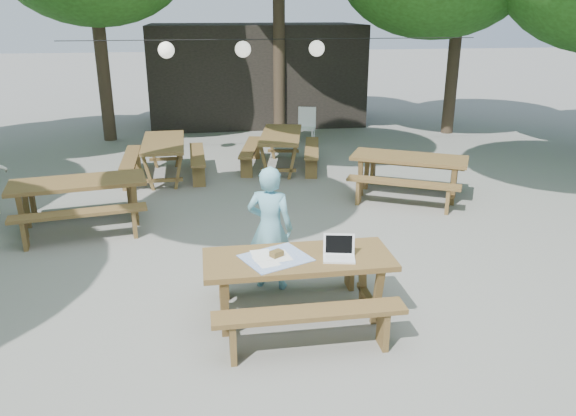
# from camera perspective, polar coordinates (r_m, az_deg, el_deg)

# --- Properties ---
(ground) EXTENTS (80.00, 80.00, 0.00)m
(ground) POSITION_cam_1_polar(r_m,az_deg,el_deg) (7.22, 1.36, -6.90)
(ground) COLOR slate
(ground) RESTS_ON ground
(pavilion) EXTENTS (6.00, 3.00, 2.80)m
(pavilion) POSITION_cam_1_polar(r_m,az_deg,el_deg) (17.03, -3.34, 13.47)
(pavilion) COLOR black
(pavilion) RESTS_ON ground
(main_picnic_table) EXTENTS (2.00, 1.58, 0.75)m
(main_picnic_table) POSITION_cam_1_polar(r_m,az_deg,el_deg) (6.10, 1.03, -8.07)
(main_picnic_table) COLOR brown
(main_picnic_table) RESTS_ON ground
(picnic_table_nw) EXTENTS (2.13, 1.87, 0.75)m
(picnic_table_nw) POSITION_cam_1_polar(r_m,az_deg,el_deg) (9.22, -20.35, 0.47)
(picnic_table_nw) COLOR brown
(picnic_table_nw) RESTS_ON ground
(picnic_table_ne) EXTENTS (2.42, 2.28, 0.75)m
(picnic_table_ne) POSITION_cam_1_polar(r_m,az_deg,el_deg) (10.29, 12.09, 3.20)
(picnic_table_ne) COLOR brown
(picnic_table_ne) RESTS_ON ground
(picnic_table_far_w) EXTENTS (1.62, 2.02, 0.75)m
(picnic_table_far_w) POSITION_cam_1_polar(r_m,az_deg,el_deg) (11.50, -12.44, 4.90)
(picnic_table_far_w) COLOR brown
(picnic_table_far_w) RESTS_ON ground
(picnic_table_far_e) EXTENTS (1.94, 2.18, 0.75)m
(picnic_table_far_e) POSITION_cam_1_polar(r_m,az_deg,el_deg) (11.92, -0.71, 5.88)
(picnic_table_far_e) COLOR brown
(picnic_table_far_e) RESTS_ON ground
(woman) EXTENTS (0.65, 0.55, 1.52)m
(woman) POSITION_cam_1_polar(r_m,az_deg,el_deg) (6.67, -1.83, -2.06)
(woman) COLOR #6FB4CA
(woman) RESTS_ON ground
(plastic_chair) EXTENTS (0.56, 0.56, 0.90)m
(plastic_chair) POSITION_cam_1_polar(r_m,az_deg,el_deg) (14.16, 1.82, 7.55)
(plastic_chair) COLOR white
(plastic_chair) RESTS_ON ground
(laptop) EXTENTS (0.38, 0.32, 0.24)m
(laptop) POSITION_cam_1_polar(r_m,az_deg,el_deg) (5.93, 5.20, -4.47)
(laptop) COLOR white
(laptop) RESTS_ON main_picnic_table
(tabletop_clutter) EXTENTS (0.81, 0.76, 0.08)m
(tabletop_clutter) POSITION_cam_1_polar(r_m,az_deg,el_deg) (5.91, -1.31, -5.00)
(tabletop_clutter) COLOR #3765BE
(tabletop_clutter) RESTS_ON main_picnic_table
(paper_lanterns) EXTENTS (9.00, 0.34, 0.38)m
(paper_lanterns) POSITION_cam_1_polar(r_m,az_deg,el_deg) (12.42, -4.54, 15.80)
(paper_lanterns) COLOR black
(paper_lanterns) RESTS_ON ground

